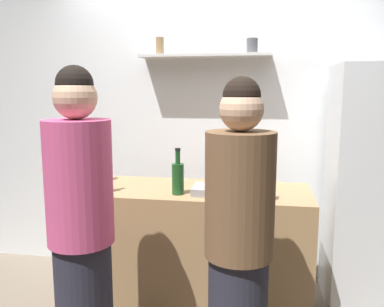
# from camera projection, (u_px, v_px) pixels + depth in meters

# --- Properties ---
(back_wall_assembly) EXTENTS (4.80, 0.32, 2.60)m
(back_wall_assembly) POSITION_uv_depth(u_px,v_px,m) (211.00, 123.00, 3.41)
(back_wall_assembly) COLOR white
(back_wall_assembly) RESTS_ON ground
(refrigerator) EXTENTS (0.59, 0.62, 1.77)m
(refrigerator) POSITION_uv_depth(u_px,v_px,m) (371.00, 188.00, 2.88)
(refrigerator) COLOR silver
(refrigerator) RESTS_ON ground
(counter) EXTENTS (1.63, 0.63, 0.90)m
(counter) POSITION_uv_depth(u_px,v_px,m) (192.00, 250.00, 2.85)
(counter) COLOR #9E7A51
(counter) RESTS_ON ground
(baking_pan) EXTENTS (0.34, 0.24, 0.05)m
(baking_pan) POSITION_uv_depth(u_px,v_px,m) (218.00, 190.00, 2.64)
(baking_pan) COLOR gray
(baking_pan) RESTS_ON counter
(utensil_holder) EXTENTS (0.09, 0.09, 0.22)m
(utensil_holder) POSITION_uv_depth(u_px,v_px,m) (106.00, 173.00, 3.05)
(utensil_holder) COLOR #B2B2B7
(utensil_holder) RESTS_ON counter
(wine_bottle_green_glass) EXTENTS (0.08, 0.08, 0.31)m
(wine_bottle_green_glass) POSITION_uv_depth(u_px,v_px,m) (178.00, 177.00, 2.62)
(wine_bottle_green_glass) COLOR #19471E
(wine_bottle_green_glass) RESTS_ON counter
(wine_bottle_dark_glass) EXTENTS (0.07, 0.07, 0.28)m
(wine_bottle_dark_glass) POSITION_uv_depth(u_px,v_px,m) (265.00, 185.00, 2.44)
(wine_bottle_dark_glass) COLOR black
(wine_bottle_dark_glass) RESTS_ON counter
(wine_bottle_pale_glass) EXTENTS (0.07, 0.07, 0.32)m
(wine_bottle_pale_glass) POSITION_uv_depth(u_px,v_px,m) (103.00, 175.00, 2.65)
(wine_bottle_pale_glass) COLOR #B2BFB2
(wine_bottle_pale_glass) RESTS_ON counter
(wine_bottle_amber_glass) EXTENTS (0.07, 0.07, 0.32)m
(wine_bottle_amber_glass) POSITION_uv_depth(u_px,v_px,m) (90.00, 167.00, 2.89)
(wine_bottle_amber_glass) COLOR #472814
(wine_bottle_amber_glass) RESTS_ON counter
(water_bottle_plastic) EXTENTS (0.08, 0.08, 0.25)m
(water_bottle_plastic) POSITION_uv_depth(u_px,v_px,m) (82.00, 173.00, 2.77)
(water_bottle_plastic) COLOR silver
(water_bottle_plastic) RESTS_ON counter
(person_brown_jacket) EXTENTS (0.34, 0.34, 1.65)m
(person_brown_jacket) POSITION_uv_depth(u_px,v_px,m) (239.00, 248.00, 1.96)
(person_brown_jacket) COLOR #262633
(person_brown_jacket) RESTS_ON ground
(person_pink_top) EXTENTS (0.34, 0.34, 1.71)m
(person_pink_top) POSITION_uv_depth(u_px,v_px,m) (81.00, 234.00, 2.06)
(person_pink_top) COLOR #262633
(person_pink_top) RESTS_ON ground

